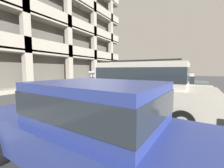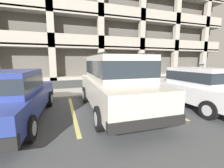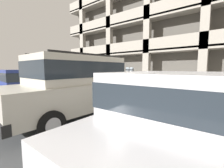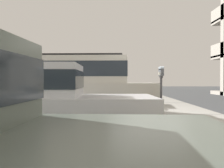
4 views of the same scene
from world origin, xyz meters
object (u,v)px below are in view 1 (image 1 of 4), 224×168
Objects in this scene: silver_suv at (142,87)px; parking_meter_near at (92,80)px; parking_meter_far at (137,75)px; blue_coupe at (175,82)px; fire_hydrant at (124,87)px; red_sedan at (89,124)px; dark_hatchback at (168,86)px.

silver_suv is 3.16× the size of parking_meter_near.
parking_meter_near is at bearing 179.95° from parking_meter_far.
blue_coupe is 3.03m from parking_meter_far.
parking_meter_near is at bearing -176.21° from fire_hydrant.
red_sedan is (-3.26, -0.08, -0.27)m from silver_suv.
dark_hatchback is (3.21, -0.49, -0.27)m from silver_suv.
fire_hydrant is at bearing 3.79° from parking_meter_near.
fire_hydrant is (4.48, 0.30, -0.79)m from parking_meter_near.
parking_meter_far is (6.54, -0.01, 0.02)m from parking_meter_near.
parking_meter_near is 4.56m from fire_hydrant.
silver_suv is at bearing 6.22° from red_sedan.
parking_meter_near is (-6.22, 2.99, 0.44)m from blue_coupe.
silver_suv is 3.26m from dark_hatchback.
red_sedan is 8.64m from fire_hydrant.
blue_coupe is 2.93× the size of parking_meter_far.
parking_meter_far is at bearing 18.94° from red_sedan.
red_sedan and blue_coupe have the same top height.
parking_meter_near reaches higher than blue_coupe.
fire_hydrant is at bearing 171.64° from parking_meter_far.
dark_hatchback is at bearing -117.00° from fire_hydrant.
silver_suv is at bearing 178.07° from blue_coupe.
red_sedan is 1.01× the size of blue_coupe.
silver_suv is at bearing 169.97° from dark_hatchback.
blue_coupe is at bearing -1.65° from dark_hatchback.
parking_meter_near is (0.40, 2.49, 0.17)m from silver_suv.
red_sedan is at bearing 174.97° from dark_hatchback.
silver_suv is 1.07× the size of dark_hatchback.
dark_hatchback is at bearing -177.84° from blue_coupe.
blue_coupe is at bearing -25.66° from parking_meter_near.
dark_hatchback is 4.79m from parking_meter_far.
red_sedan is 6.59× the size of fire_hydrant.
dark_hatchback is 3.69m from fire_hydrant.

